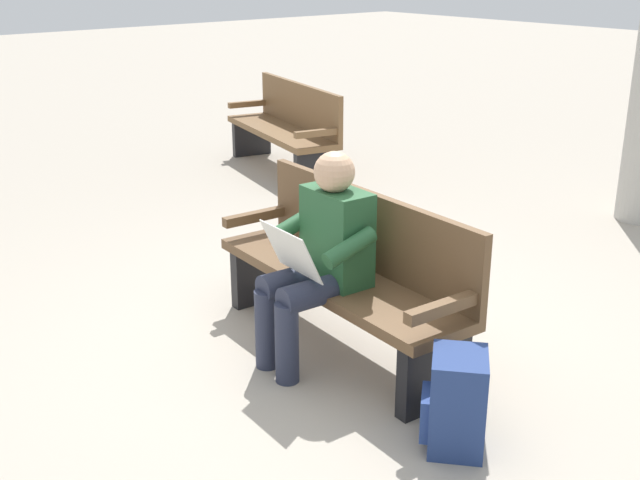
# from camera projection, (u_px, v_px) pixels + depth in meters

# --- Properties ---
(ground_plane) EXTENTS (40.00, 40.00, 0.00)m
(ground_plane) POSITION_uv_depth(u_px,v_px,m) (337.00, 346.00, 4.60)
(ground_plane) COLOR #A89E8E
(bench_near) EXTENTS (1.83, 0.61, 0.90)m
(bench_near) POSITION_uv_depth(u_px,v_px,m) (347.00, 270.00, 4.48)
(bench_near) COLOR brown
(bench_near) RESTS_ON ground
(person_seated) EXTENTS (0.59, 0.59, 1.18)m
(person_seated) POSITION_uv_depth(u_px,v_px,m) (320.00, 254.00, 4.25)
(person_seated) COLOR #23512D
(person_seated) RESTS_ON ground
(backpack) EXTENTS (0.38, 0.38, 0.47)m
(backpack) POSITION_uv_depth(u_px,v_px,m) (456.00, 402.00, 3.60)
(backpack) COLOR navy
(backpack) RESTS_ON ground
(bench_far) EXTENTS (1.86, 0.87, 0.90)m
(bench_far) POSITION_uv_depth(u_px,v_px,m) (287.00, 127.00, 8.17)
(bench_far) COLOR brown
(bench_far) RESTS_ON ground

